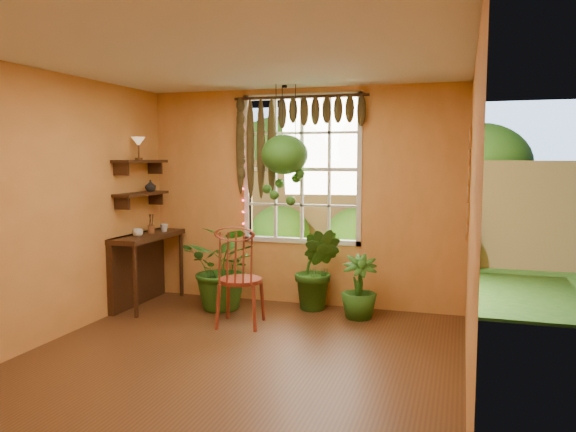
% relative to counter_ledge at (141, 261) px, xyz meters
% --- Properties ---
extents(floor, '(4.50, 4.50, 0.00)m').
position_rel_counter_ledge_xyz_m(floor, '(1.91, -1.60, -0.55)').
color(floor, '#573218').
rests_on(floor, ground).
extents(ceiling, '(4.50, 4.50, 0.00)m').
position_rel_counter_ledge_xyz_m(ceiling, '(1.91, -1.60, 2.15)').
color(ceiling, silver).
rests_on(ceiling, wall_back).
extents(wall_back, '(4.00, 0.00, 4.00)m').
position_rel_counter_ledge_xyz_m(wall_back, '(1.91, 0.65, 0.80)').
color(wall_back, '#E2964D').
rests_on(wall_back, floor).
extents(wall_left, '(0.00, 4.50, 4.50)m').
position_rel_counter_ledge_xyz_m(wall_left, '(-0.09, -1.60, 0.80)').
color(wall_left, '#E2964D').
rests_on(wall_left, floor).
extents(wall_right, '(0.00, 4.50, 4.50)m').
position_rel_counter_ledge_xyz_m(wall_right, '(3.91, -1.60, 0.80)').
color(wall_right, '#E2964D').
rests_on(wall_right, floor).
extents(window, '(1.52, 0.10, 1.86)m').
position_rel_counter_ledge_xyz_m(window, '(1.91, 0.68, 1.15)').
color(window, silver).
rests_on(window, wall_back).
extents(valance_vine, '(1.70, 0.12, 1.10)m').
position_rel_counter_ledge_xyz_m(valance_vine, '(1.82, 0.56, 1.73)').
color(valance_vine, '#3A2310').
rests_on(valance_vine, window).
extents(string_lights, '(0.03, 0.03, 1.54)m').
position_rel_counter_ledge_xyz_m(string_lights, '(1.15, 0.59, 1.20)').
color(string_lights, '#FF2633').
rests_on(string_lights, window).
extents(wall_plates, '(0.04, 0.32, 1.10)m').
position_rel_counter_ledge_xyz_m(wall_plates, '(3.89, 0.19, 1.00)').
color(wall_plates, '#FFECD0').
rests_on(wall_plates, wall_right).
extents(counter_ledge, '(0.40, 1.20, 0.90)m').
position_rel_counter_ledge_xyz_m(counter_ledge, '(0.00, 0.00, 0.00)').
color(counter_ledge, '#3A2310').
rests_on(counter_ledge, floor).
extents(shelf_lower, '(0.25, 0.90, 0.04)m').
position_rel_counter_ledge_xyz_m(shelf_lower, '(0.03, 0.00, 0.85)').
color(shelf_lower, '#3A2310').
rests_on(shelf_lower, wall_left).
extents(shelf_upper, '(0.25, 0.90, 0.04)m').
position_rel_counter_ledge_xyz_m(shelf_upper, '(0.03, 0.00, 1.25)').
color(shelf_upper, '#3A2310').
rests_on(shelf_upper, wall_left).
extents(backyard, '(14.00, 10.00, 12.00)m').
position_rel_counter_ledge_xyz_m(backyard, '(2.15, 5.27, 0.73)').
color(backyard, '#255618').
rests_on(backyard, ground).
extents(windsor_chair, '(0.54, 0.56, 1.28)m').
position_rel_counter_ledge_xyz_m(windsor_chair, '(1.54, -0.48, -0.18)').
color(windsor_chair, maroon).
rests_on(windsor_chair, floor).
extents(potted_plant_left, '(0.96, 0.84, 1.04)m').
position_rel_counter_ledge_xyz_m(potted_plant_left, '(1.10, 0.10, -0.03)').
color(potted_plant_left, '#1D4D14').
rests_on(potted_plant_left, floor).
extents(potted_plant_mid, '(0.57, 0.47, 1.01)m').
position_rel_counter_ledge_xyz_m(potted_plant_mid, '(2.18, 0.40, -0.05)').
color(potted_plant_mid, '#1D4D14').
rests_on(potted_plant_mid, floor).
extents(potted_plant_right, '(0.51, 0.51, 0.73)m').
position_rel_counter_ledge_xyz_m(potted_plant_right, '(2.73, 0.19, -0.18)').
color(potted_plant_right, '#1D4D14').
rests_on(potted_plant_right, floor).
extents(hanging_basket, '(0.56, 0.56, 1.44)m').
position_rel_counter_ledge_xyz_m(hanging_basket, '(1.79, 0.33, 1.29)').
color(hanging_basket, black).
rests_on(hanging_basket, ceiling).
extents(cup_a, '(0.16, 0.16, 0.10)m').
position_rel_counter_ledge_xyz_m(cup_a, '(0.13, -0.25, 0.40)').
color(cup_a, silver).
rests_on(cup_a, counter_ledge).
extents(cup_b, '(0.12, 0.12, 0.10)m').
position_rel_counter_ledge_xyz_m(cup_b, '(0.19, 0.26, 0.40)').
color(cup_b, beige).
rests_on(cup_b, counter_ledge).
extents(brush_jar, '(0.08, 0.08, 0.31)m').
position_rel_counter_ledge_xyz_m(brush_jar, '(0.11, 0.08, 0.47)').
color(brush_jar, brown).
rests_on(brush_jar, counter_ledge).
extents(shelf_vase, '(0.14, 0.14, 0.14)m').
position_rel_counter_ledge_xyz_m(shelf_vase, '(0.04, 0.21, 0.94)').
color(shelf_vase, '#B2AD99').
rests_on(shelf_vase, shelf_lower).
extents(tiffany_lamp, '(0.17, 0.17, 0.28)m').
position_rel_counter_ledge_xyz_m(tiffany_lamp, '(0.05, -0.06, 1.47)').
color(tiffany_lamp, '#583619').
rests_on(tiffany_lamp, shelf_upper).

